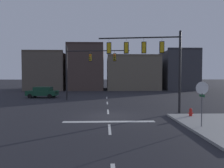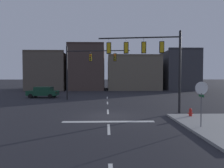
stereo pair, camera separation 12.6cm
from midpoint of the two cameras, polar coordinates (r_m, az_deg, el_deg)
The scene contains 9 objects.
ground_plane at distance 16.30m, azimuth -0.88°, elevation -8.98°, with size 400.00×400.00×0.00m, color #232328.
stop_bar_paint at distance 14.35m, azimuth -0.77°, elevation -10.51°, with size 6.40×0.50×0.01m, color silver.
lane_centreline at distance 18.27m, azimuth -0.96°, elevation -7.76°, with size 0.16×26.40×0.01m.
signal_mast_near_side at distance 18.14m, azimuth 11.13°, elevation 8.01°, with size 7.08×1.22×7.08m.
signal_mast_far_side at distance 27.25m, azimuth -7.53°, elevation 5.72°, with size 8.41×1.24×7.24m.
stop_sign at distance 13.22m, azimuth 24.02°, elevation -2.38°, with size 0.76×0.64×2.83m.
car_lot_nearside at distance 31.74m, azimuth -18.67°, elevation -2.12°, with size 4.57×2.23×1.61m.
fire_hydrant at distance 16.63m, azimuth 21.34°, elevation -7.76°, with size 0.40×0.30×0.75m.
building_row at distance 49.91m, azimuth -0.40°, elevation 3.46°, with size 38.97×13.29×10.52m.
Camera 2 is at (-0.14, -16.00, 3.14)m, focal length 32.61 mm.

